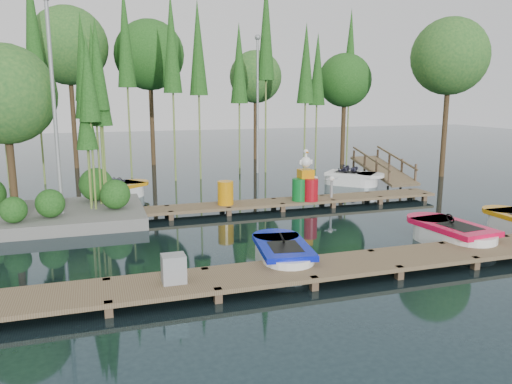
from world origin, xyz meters
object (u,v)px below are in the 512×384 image
object	(u,v)px
utility_cabinet	(174,269)
boat_blue	(283,255)
boat_red	(451,235)
yellow_barrel	(225,193)
boat_yellow_far	(118,191)
drum_cluster	(307,185)
island	(31,126)

from	to	relation	value
utility_cabinet	boat_blue	bearing A→B (deg)	20.46
boat_red	yellow_barrel	world-z (taller)	yellow_barrel
boat_yellow_far	drum_cluster	bearing A→B (deg)	-49.75
boat_blue	utility_cabinet	distance (m)	3.07
boat_red	utility_cabinet	xyz separation A→B (m)	(-8.03, -1.21, 0.32)
boat_red	drum_cluster	size ratio (longest dim) A/B	1.58
island	boat_yellow_far	size ratio (longest dim) A/B	2.31
island	boat_red	xyz separation A→B (m)	(11.38, -6.58, -2.90)
island	boat_blue	distance (m)	9.61
drum_cluster	boat_yellow_far	bearing A→B (deg)	149.04
island	boat_yellow_far	bearing A→B (deg)	47.82
boat_blue	boat_yellow_far	bearing A→B (deg)	117.84
island	boat_blue	bearing A→B (deg)	-47.25
island	yellow_barrel	bearing A→B (deg)	-7.16
boat_yellow_far	yellow_barrel	xyz separation A→B (m)	(3.54, -3.83, 0.43)
utility_cabinet	yellow_barrel	world-z (taller)	yellow_barrel
drum_cluster	boat_red	bearing A→B (deg)	-70.52
island	boat_red	distance (m)	13.46
boat_yellow_far	utility_cabinet	world-z (taller)	boat_yellow_far
boat_blue	yellow_barrel	world-z (taller)	yellow_barrel
boat_yellow_far	yellow_barrel	bearing A→B (deg)	-66.01
island	yellow_barrel	xyz separation A→B (m)	(6.30, -0.79, -2.46)
island	utility_cabinet	distance (m)	8.87
boat_yellow_far	drum_cluster	world-z (taller)	drum_cluster
boat_red	yellow_barrel	bearing A→B (deg)	125.51
island	boat_red	size ratio (longest dim) A/B	2.24
utility_cabinet	drum_cluster	world-z (taller)	drum_cluster
boat_red	boat_blue	bearing A→B (deg)	175.82
boat_yellow_far	yellow_barrel	size ratio (longest dim) A/B	3.44
yellow_barrel	drum_cluster	bearing A→B (deg)	-2.79
boat_blue	boat_yellow_far	size ratio (longest dim) A/B	0.97
yellow_barrel	drum_cluster	world-z (taller)	drum_cluster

